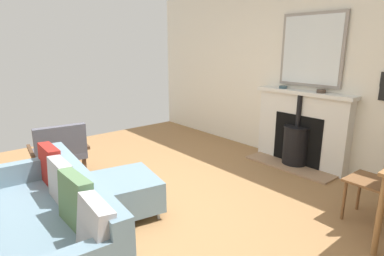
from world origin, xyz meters
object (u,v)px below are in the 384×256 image
Objects in this scene: armchair_accent at (60,150)px; mantel_bowl_far at (321,91)px; ottoman at (126,191)px; dining_chair_near_fireplace at (381,178)px; mantel_bowl_near at (283,87)px; sofa at (46,226)px; fireplace at (300,133)px.

mantel_bowl_far is at bearing 146.92° from armchair_accent.
ottoman is at bearing -13.13° from mantel_bowl_far.
mantel_bowl_far reaches higher than ottoman.
mantel_bowl_near is at bearing -117.06° from dining_chair_near_fireplace.
sofa is 1.70m from armchair_accent.
fireplace is 2.68m from ottoman.
mantel_bowl_near is 0.60m from mantel_bowl_far.
dining_chair_near_fireplace is at bearing 123.46° from armchair_accent.
mantel_bowl_near is at bearing 156.01° from armchair_accent.
sofa is 3.01m from dining_chair_near_fireplace.
armchair_accent is 3.64m from dining_chair_near_fireplace.
ottoman is at bearing -7.89° from fireplace.
mantel_bowl_far is 3.53m from armchair_accent.
mantel_bowl_near is 2.06m from dining_chair_near_fireplace.
ottoman is 0.92× the size of dining_chair_near_fireplace.
fireplace is at bearing 179.05° from sofa.
sofa reaches higher than ottoman.
fireplace is at bearing 172.11° from ottoman.
dining_chair_near_fireplace is (-2.63, 1.46, 0.15)m from sofa.
ottoman is 1.00× the size of armchair_accent.
armchair_accent is at bearing -56.54° from dining_chair_near_fireplace.
mantel_bowl_near is 3.25m from armchair_accent.
ottoman is at bearing 101.02° from armchair_accent.
mantel_bowl_near reaches higher than sofa.
sofa is (3.52, -0.31, -0.78)m from mantel_bowl_far.
armchair_accent is 0.92× the size of dining_chair_near_fireplace.
armchair_accent is (0.25, -1.27, 0.18)m from ottoman.
fireplace is 0.78× the size of sofa.
dining_chair_near_fireplace reaches higher than ottoman.
mantel_bowl_far is (0.00, 0.60, 0.00)m from mantel_bowl_near.
mantel_bowl_far is 0.14× the size of dining_chair_near_fireplace.
sofa is at bearing -5.05° from mantel_bowl_far.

